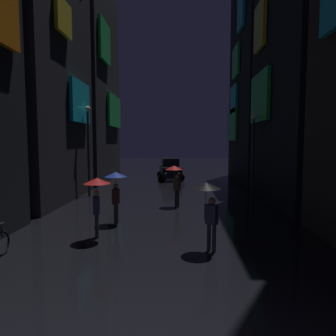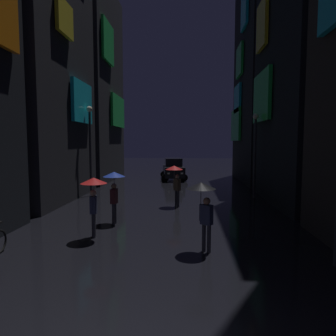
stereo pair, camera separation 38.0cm
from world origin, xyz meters
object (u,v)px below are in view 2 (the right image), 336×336
pedestrian_far_right_black (203,197)px  pedestrian_foreground_left_red (175,174)px  pedestrian_foreground_right_blue (114,183)px  streetlamp_right_far (255,145)px  streetlamp_left_far (90,140)px  pedestrian_midstreet_centre_red (94,191)px  car_distant (173,169)px

pedestrian_far_right_black → pedestrian_foreground_left_red: bearing=99.8°
pedestrian_foreground_left_red → pedestrian_foreground_right_blue: (-2.34, -3.43, 0.00)m
pedestrian_foreground_right_blue → streetlamp_right_far: streetlamp_right_far is taller
pedestrian_foreground_left_red → streetlamp_left_far: size_ratio=0.38×
pedestrian_foreground_left_red → pedestrian_far_right_black: same height
streetlamp_left_far → pedestrian_foreground_left_red: bearing=-27.2°
pedestrian_midstreet_centre_red → streetlamp_left_far: size_ratio=0.38×
pedestrian_midstreet_centre_red → car_distant: pedestrian_midstreet_centre_red is taller
pedestrian_foreground_left_red → pedestrian_midstreet_centre_red: size_ratio=1.00×
car_distant → streetlamp_left_far: 10.09m
pedestrian_midstreet_centre_red → pedestrian_foreground_right_blue: (0.23, 1.94, 0.00)m
pedestrian_foreground_left_red → streetlamp_left_far: bearing=152.8°
pedestrian_midstreet_centre_red → pedestrian_far_right_black: 3.81m
pedestrian_foreground_right_blue → pedestrian_far_right_black: 4.55m
pedestrian_foreground_left_red → pedestrian_midstreet_centre_red: 5.96m
pedestrian_midstreet_centre_red → streetlamp_left_far: (-2.79, 8.13, 1.78)m
pedestrian_foreground_right_blue → streetlamp_right_far: (6.99, 6.24, 1.52)m
pedestrian_midstreet_centre_red → car_distant: (1.93, 16.68, -0.74)m
pedestrian_far_right_black → streetlamp_right_far: streetlamp_right_far is taller
pedestrian_foreground_right_blue → car_distant: bearing=83.4°
pedestrian_far_right_black → car_distant: size_ratio=0.49×
pedestrian_foreground_right_blue → pedestrian_foreground_left_red: bearing=55.7°
pedestrian_foreground_right_blue → pedestrian_midstreet_centre_red: bearing=-96.6°
pedestrian_midstreet_centre_red → streetlamp_left_far: bearing=108.9°
pedestrian_foreground_left_red → streetlamp_right_far: size_ratio=0.42×
pedestrian_foreground_left_red → streetlamp_right_far: streetlamp_right_far is taller
pedestrian_foreground_left_red → pedestrian_far_right_black: bearing=-80.2°
pedestrian_foreground_left_red → car_distant: size_ratio=0.49×
streetlamp_left_far → streetlamp_right_far: size_ratio=1.10×
car_distant → streetlamp_right_far: (5.29, -8.50, 2.26)m
pedestrian_foreground_left_red → streetlamp_left_far: streetlamp_left_far is taller
car_distant → pedestrian_foreground_right_blue: bearing=-96.6°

